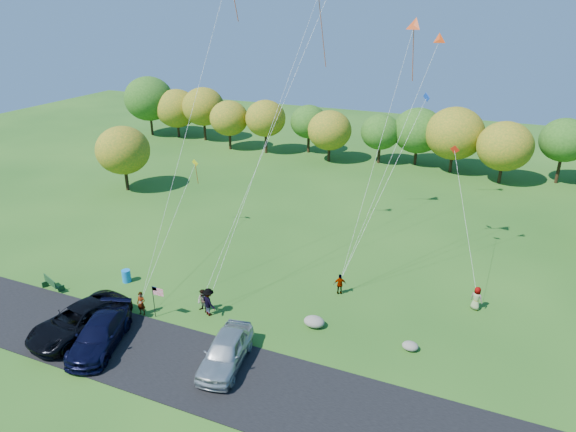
% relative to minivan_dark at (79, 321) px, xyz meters
% --- Properties ---
extents(ground, '(140.00, 140.00, 0.00)m').
position_rel_minivan_dark_xyz_m(ground, '(7.53, 4.00, -0.94)').
color(ground, '#1F5117').
rests_on(ground, ground).
extents(asphalt_lane, '(44.00, 6.00, 0.06)m').
position_rel_minivan_dark_xyz_m(asphalt_lane, '(7.53, -0.00, -0.91)').
color(asphalt_lane, black).
rests_on(asphalt_lane, ground).
extents(treeline, '(75.69, 28.12, 8.09)m').
position_rel_minivan_dark_xyz_m(treeline, '(4.53, 40.05, 3.74)').
color(treeline, '#322312').
rests_on(treeline, ground).
extents(minivan_dark, '(3.93, 6.75, 1.77)m').
position_rel_minivan_dark_xyz_m(minivan_dark, '(0.00, 0.00, 0.00)').
color(minivan_dark, black).
rests_on(minivan_dark, asphalt_lane).
extents(minivan_navy, '(3.98, 6.10, 1.64)m').
position_rel_minivan_dark_xyz_m(minivan_navy, '(2.04, -0.52, -0.06)').
color(minivan_navy, black).
rests_on(minivan_navy, asphalt_lane).
extents(minivan_silver, '(2.90, 5.42, 1.75)m').
position_rel_minivan_dark_xyz_m(minivan_silver, '(9.65, 0.95, -0.01)').
color(minivan_silver, '#B5BDC0').
rests_on(minivan_silver, asphalt_lane).
extents(flyer_a, '(0.64, 0.45, 1.64)m').
position_rel_minivan_dark_xyz_m(flyer_a, '(2.11, 3.20, -0.13)').
color(flyer_a, '#4C4C59').
rests_on(flyer_a, ground).
extents(flyer_b, '(0.90, 0.77, 1.60)m').
position_rel_minivan_dark_xyz_m(flyer_b, '(5.60, 5.07, -0.14)').
color(flyer_b, '#4C4C59').
rests_on(flyer_b, ground).
extents(flyer_c, '(1.43, 1.20, 1.92)m').
position_rel_minivan_dark_xyz_m(flyer_c, '(6.16, 4.89, 0.02)').
color(flyer_c, '#4C4C59').
rests_on(flyer_c, ground).
extents(flyer_d, '(0.96, 0.68, 1.52)m').
position_rel_minivan_dark_xyz_m(flyer_d, '(13.15, 10.71, -0.18)').
color(flyer_d, '#4C4C59').
rests_on(flyer_d, ground).
extents(flyer_e, '(0.94, 0.81, 1.64)m').
position_rel_minivan_dark_xyz_m(flyer_e, '(22.00, 12.42, -0.12)').
color(flyer_e, '#4C4C59').
rests_on(flyer_e, ground).
extents(park_bench, '(1.74, 0.90, 1.00)m').
position_rel_minivan_dark_xyz_m(park_bench, '(-5.72, 3.19, -0.41)').
color(park_bench, '#163E1C').
rests_on(park_bench, ground).
extents(trash_barrel, '(0.62, 0.62, 0.93)m').
position_rel_minivan_dark_xyz_m(trash_barrel, '(-1.61, 6.19, -0.48)').
color(trash_barrel, blue).
rests_on(trash_barrel, ground).
extents(flag_assembly, '(0.85, 0.55, 2.29)m').
position_rel_minivan_dark_xyz_m(flag_assembly, '(3.31, 3.30, 0.75)').
color(flag_assembly, black).
rests_on(flag_assembly, ground).
extents(boulder_near, '(1.33, 1.04, 0.67)m').
position_rel_minivan_dark_xyz_m(boulder_near, '(12.88, 6.37, -0.61)').
color(boulder_near, gray).
rests_on(boulder_near, ground).
extents(boulder_far, '(0.95, 0.79, 0.50)m').
position_rel_minivan_dark_xyz_m(boulder_far, '(18.87, 6.40, -0.70)').
color(boulder_far, gray).
rests_on(boulder_far, ground).
extents(kites_aloft, '(21.36, 7.67, 20.61)m').
position_rel_minivan_dark_xyz_m(kites_aloft, '(10.62, 17.63, 17.94)').
color(kites_aloft, orange).
rests_on(kites_aloft, ground).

